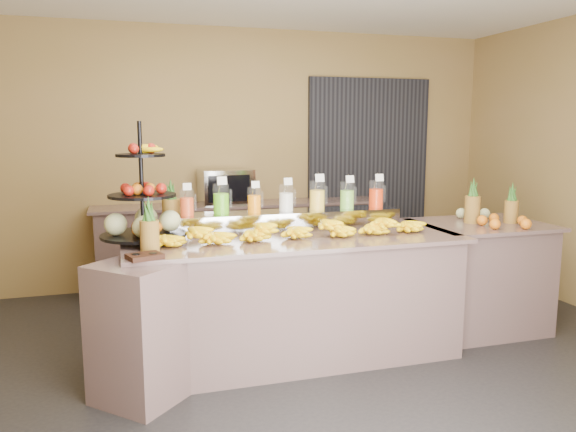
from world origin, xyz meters
name	(u,v)px	position (x,y,z in m)	size (l,w,h in m)	color
ground	(306,370)	(0.00, 0.00, 0.00)	(6.00, 6.00, 0.00)	black
room_envelope	(298,110)	(0.19, 0.79, 1.88)	(6.04, 5.02, 2.82)	olive
buffet_counter	(281,299)	(-0.12, 0.26, 0.47)	(2.75, 1.25, 0.93)	gray
right_counter	(478,276)	(1.70, 0.40, 0.47)	(1.08, 0.88, 0.93)	gray
back_ledge	(241,245)	(0.00, 2.25, 0.47)	(3.10, 0.55, 0.93)	gray
pitcher_tray	(286,220)	(0.02, 0.58, 1.01)	(1.85, 0.30, 0.15)	gray
juice_pitcher_orange_a	(187,204)	(-0.76, 0.58, 1.17)	(0.11, 0.11, 0.26)	silver
juice_pitcher_green	(221,201)	(-0.50, 0.58, 1.18)	(0.13, 0.13, 0.30)	silver
juice_pitcher_orange_b	(254,201)	(-0.24, 0.58, 1.17)	(0.11, 0.11, 0.26)	silver
juice_pitcher_milk	(286,199)	(0.02, 0.58, 1.17)	(0.12, 0.12, 0.28)	silver
juice_pitcher_lemon	(317,197)	(0.28, 0.58, 1.18)	(0.13, 0.13, 0.30)	silver
juice_pitcher_lime	(347,197)	(0.54, 0.58, 1.18)	(0.12, 0.12, 0.28)	silver
juice_pitcher_orange_c	(376,195)	(0.80, 0.58, 1.18)	(0.12, 0.12, 0.29)	silver
banana_heap	(292,228)	(-0.03, 0.24, 1.00)	(2.07, 0.19, 0.17)	yellow
fruit_stand	(148,211)	(-1.05, 0.42, 1.15)	(0.61, 0.61, 0.85)	black
condiment_caddy	(145,256)	(-1.11, -0.13, 0.95)	(0.20, 0.15, 0.03)	black
pineapple_left_a	(150,232)	(-1.06, 0.06, 1.06)	(0.12, 0.12, 0.37)	brown
pineapple_left_b	(171,212)	(-0.86, 0.73, 1.09)	(0.14, 0.14, 0.42)	brown
right_fruit_pile	(497,216)	(1.77, 0.29, 1.00)	(0.44, 0.42, 0.23)	brown
oven_warmer	(226,187)	(-0.15, 2.25, 1.11)	(0.55, 0.38, 0.36)	gray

